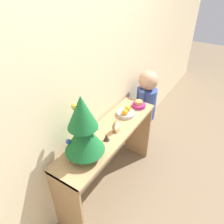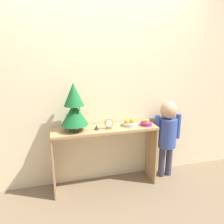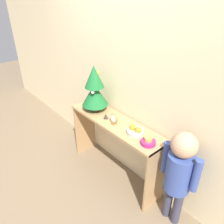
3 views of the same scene
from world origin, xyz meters
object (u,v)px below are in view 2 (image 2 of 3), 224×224
at_px(mini_tree, 74,108).
at_px(desk_clock, 109,124).
at_px(figurine, 97,127).
at_px(singing_bowl, 146,123).
at_px(fruit_bowl, 129,123).
at_px(child_figure, 167,131).

relative_size(mini_tree, desk_clock, 4.49).
height_order(desk_clock, figurine, desk_clock).
bearing_deg(desk_clock, singing_bowl, 1.40).
height_order(fruit_bowl, singing_bowl, fruit_bowl).
relative_size(fruit_bowl, child_figure, 0.17).
distance_m(mini_tree, desk_clock, 0.45).
bearing_deg(child_figure, mini_tree, -179.01).
height_order(singing_bowl, figurine, singing_bowl).
distance_m(singing_bowl, desk_clock, 0.48).
distance_m(singing_bowl, figurine, 0.63).
bearing_deg(figurine, fruit_bowl, 5.95).
xyz_separation_m(figurine, child_figure, (0.96, 0.06, -0.15)).
distance_m(fruit_bowl, child_figure, 0.56).
xyz_separation_m(mini_tree, child_figure, (1.20, 0.02, -0.40)).
bearing_deg(mini_tree, desk_clock, -6.53).
bearing_deg(figurine, desk_clock, -3.13).
distance_m(figurine, child_figure, 0.97).
relative_size(singing_bowl, desk_clock, 1.16).
relative_size(mini_tree, child_figure, 0.53).
xyz_separation_m(singing_bowl, child_figure, (0.33, 0.05, -0.15)).
height_order(singing_bowl, child_figure, child_figure).
height_order(mini_tree, child_figure, mini_tree).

